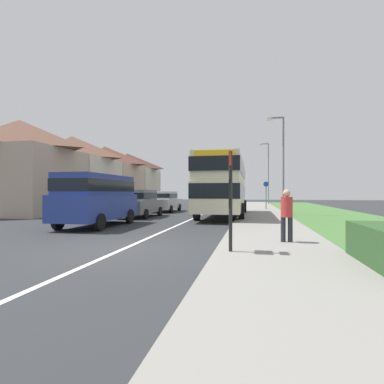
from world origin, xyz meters
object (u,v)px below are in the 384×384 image
parked_van_blue (97,196)px  cycle_route_sign (266,194)px  bus_stop_sign (231,194)px  street_lamp_near (382,12)px  street_lamp_mid (282,158)px  pedestrian_at_stop (287,213)px  parked_car_grey (140,202)px  parked_car_silver (165,201)px  street_lamp_far (268,170)px  double_decker_bus (223,184)px

parked_van_blue → cycle_route_sign: cycle_route_sign is taller
bus_stop_sign → cycle_route_sign: (1.69, 19.42, -0.11)m
street_lamp_near → street_lamp_mid: street_lamp_near is taller
pedestrian_at_stop → street_lamp_mid: 12.37m
parked_car_grey → street_lamp_near: bearing=-56.4°
pedestrian_at_stop → parked_car_silver: bearing=118.8°
pedestrian_at_stop → cycle_route_sign: (0.16, 17.65, 0.45)m
parked_car_silver → pedestrian_at_stop: 16.67m
parked_car_silver → bus_stop_sign: 17.63m
cycle_route_sign → street_lamp_near: street_lamp_near is taller
bus_stop_sign → street_lamp_far: 33.01m
parked_car_silver → street_lamp_near: street_lamp_near is taller
pedestrian_at_stop → cycle_route_sign: cycle_route_sign is taller
parked_van_blue → bus_stop_sign: bearing=-39.8°
double_decker_bus → street_lamp_far: (3.76, 20.69, 2.36)m
parked_van_blue → parked_car_silver: parked_van_blue is taller
parked_van_blue → street_lamp_far: bearing=71.8°
pedestrian_at_stop → cycle_route_sign: 17.66m
parked_car_silver → street_lamp_far: bearing=61.4°
cycle_route_sign → street_lamp_mid: (0.79, -5.66, 2.45)m
parked_car_silver → double_decker_bus: bearing=-39.4°
cycle_route_sign → street_lamp_far: street_lamp_far is taller
bus_stop_sign → cycle_route_sign: size_ratio=1.03×
double_decker_bus → parked_car_grey: bearing=-166.0°
street_lamp_mid → parked_car_grey: bearing=-161.8°
street_lamp_mid → street_lamp_near: bearing=-90.2°
parked_car_grey → parked_car_silver: parked_car_grey is taller
parked_car_grey → cycle_route_sign: bearing=46.5°
parked_van_blue → cycle_route_sign: (8.23, 13.96, 0.02)m
parked_car_silver → street_lamp_near: (8.92, -18.99, 3.34)m
pedestrian_at_stop → street_lamp_mid: bearing=85.5°
parked_car_grey → street_lamp_mid: 9.88m
cycle_route_sign → street_lamp_far: (0.77, 13.37, 3.07)m
pedestrian_at_stop → street_lamp_mid: size_ratio=0.25×
pedestrian_at_stop → street_lamp_near: street_lamp_near is taller
pedestrian_at_stop → street_lamp_far: 31.24m
double_decker_bus → cycle_route_sign: bearing=67.8°
bus_stop_sign → parked_van_blue: bearing=140.2°
bus_stop_sign → street_lamp_mid: 14.17m
street_lamp_far → parked_car_silver: bearing=-118.6°
cycle_route_sign → street_lamp_mid: 6.22m
pedestrian_at_stop → bus_stop_sign: 2.40m
double_decker_bus → street_lamp_mid: bearing=23.6°
parked_car_silver → parked_car_grey: bearing=-90.0°
parked_car_grey → street_lamp_near: 16.46m
parked_car_grey → parked_car_silver: bearing=90.0°
street_lamp_near → street_lamp_far: 35.41m
parked_van_blue → street_lamp_mid: (9.02, 8.30, 2.47)m
street_lamp_near → double_decker_bus: bearing=104.2°
street_lamp_mid → parked_car_silver: bearing=163.7°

